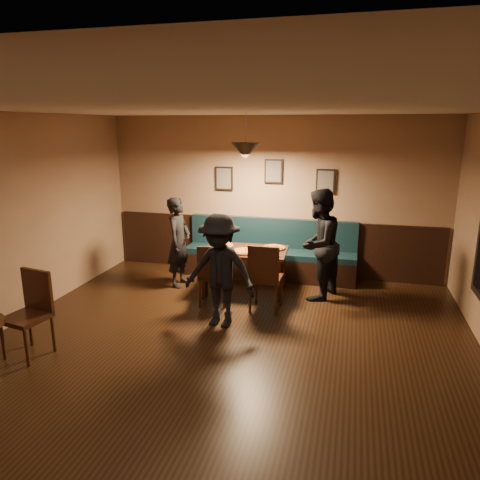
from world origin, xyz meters
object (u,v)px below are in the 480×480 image
at_px(dining_table, 245,271).
at_px(chair_near_right, 266,276).
at_px(chair_near_left, 213,274).
at_px(cafe_chair_far, 26,316).
at_px(diner_front, 220,271).
at_px(tabasco_bottle, 273,249).
at_px(booth_bench, 269,250).
at_px(diner_left, 179,242).
at_px(diner_right, 318,245).
at_px(soda_glass, 277,252).

height_order(dining_table, chair_near_right, chair_near_right).
bearing_deg(chair_near_left, cafe_chair_far, -141.14).
distance_m(diner_front, tabasco_bottle, 1.35).
height_order(booth_bench, dining_table, booth_bench).
relative_size(booth_bench, diner_left, 2.01).
xyz_separation_m(diner_front, cafe_chair_far, (-1.93, -1.36, -0.26)).
height_order(chair_near_right, diner_front, diner_front).
bearing_deg(chair_near_right, diner_right, 45.05).
relative_size(dining_table, chair_near_left, 1.39).
relative_size(diner_right, diner_front, 1.12).
height_order(dining_table, soda_glass, soda_glass).
bearing_deg(diner_left, soda_glass, -96.57).
relative_size(chair_near_right, tabasco_bottle, 8.75).
bearing_deg(diner_right, chair_near_right, -24.40).
height_order(diner_front, cafe_chair_far, diner_front).
xyz_separation_m(chair_near_right, diner_right, (0.68, 0.65, 0.35)).
bearing_deg(diner_right, booth_bench, -108.87).
distance_m(dining_table, diner_left, 1.21).
xyz_separation_m(diner_right, diner_front, (-1.17, -1.34, -0.09)).
bearing_deg(cafe_chair_far, booth_bench, -112.13).
distance_m(diner_left, cafe_chair_far, 2.82).
bearing_deg(dining_table, booth_bench, 70.21).
distance_m(soda_glass, cafe_chair_far, 3.49).
distance_m(chair_near_left, diner_front, 0.82).
bearing_deg(diner_right, diner_left, -67.97).
bearing_deg(diner_left, dining_table, -88.38).
distance_m(dining_table, chair_near_right, 0.79).
distance_m(dining_table, tabasco_bottle, 0.62).
bearing_deg(soda_glass, diner_right, 25.44).
bearing_deg(diner_right, chair_near_left, -44.96).
relative_size(diner_left, soda_glass, 10.73).
relative_size(diner_left, diner_right, 0.87).
height_order(chair_near_right, soda_glass, chair_near_right).
bearing_deg(dining_table, tabasco_bottle, -9.85).
bearing_deg(diner_right, tabasco_bottle, -61.27).
bearing_deg(chair_near_left, chair_near_right, -14.02).
distance_m(dining_table, soda_glass, 0.74).
bearing_deg(chair_near_right, booth_bench, 100.00).
xyz_separation_m(booth_bench, chair_near_left, (-0.60, -1.42, -0.03)).
height_order(tabasco_bottle, cafe_chair_far, cafe_chair_far).
distance_m(diner_left, diner_front, 1.73).
distance_m(soda_glass, tabasco_bottle, 0.22).
bearing_deg(cafe_chair_far, diner_right, -128.78).
height_order(chair_near_right, diner_left, diner_left).
bearing_deg(diner_left, chair_near_left, -126.32).
bearing_deg(chair_near_right, chair_near_left, -179.56).
relative_size(booth_bench, dining_table, 2.29).
xyz_separation_m(chair_near_left, cafe_chair_far, (-1.60, -2.05, 0.03)).
bearing_deg(chair_near_left, diner_right, 10.03).
xyz_separation_m(diner_left, tabasco_bottle, (1.60, -0.07, 0.01)).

